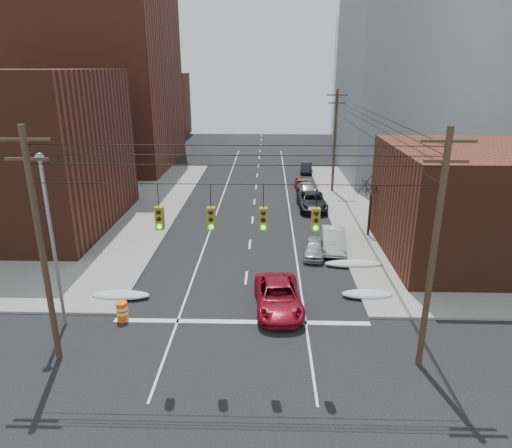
# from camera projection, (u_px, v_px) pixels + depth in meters

# --- Properties ---
(ground) EXTENTS (160.00, 160.00, 0.00)m
(ground) POSITION_uv_depth(u_px,v_px,m) (232.00, 406.00, 18.72)
(ground) COLOR black
(ground) RESTS_ON ground
(building_brick_tall) EXTENTS (24.00, 20.00, 30.00)m
(building_brick_tall) POSITION_uv_depth(u_px,v_px,m) (76.00, 52.00, 59.79)
(building_brick_tall) COLOR brown
(building_brick_tall) RESTS_ON ground
(building_brick_far) EXTENTS (22.00, 18.00, 12.00)m
(building_brick_far) POSITION_uv_depth(u_px,v_px,m) (126.00, 106.00, 87.34)
(building_brick_far) COLOR #532518
(building_brick_far) RESTS_ON ground
(building_office) EXTENTS (22.00, 20.00, 25.00)m
(building_office) POSITION_uv_depth(u_px,v_px,m) (438.00, 73.00, 55.65)
(building_office) COLOR gray
(building_office) RESTS_ON ground
(building_glass) EXTENTS (20.00, 18.00, 22.00)m
(building_glass) POSITION_uv_depth(u_px,v_px,m) (397.00, 80.00, 80.66)
(building_glass) COLOR gray
(building_glass) RESTS_ON ground
(building_storefront) EXTENTS (16.00, 12.00, 8.00)m
(building_storefront) POSITION_uv_depth(u_px,v_px,m) (504.00, 204.00, 32.07)
(building_storefront) COLOR #532518
(building_storefront) RESTS_ON ground
(utility_pole_left) EXTENTS (2.20, 0.28, 11.00)m
(utility_pole_left) POSITION_uv_depth(u_px,v_px,m) (41.00, 246.00, 19.88)
(utility_pole_left) COLOR #473323
(utility_pole_left) RESTS_ON ground
(utility_pole_right) EXTENTS (2.20, 0.28, 11.00)m
(utility_pole_right) POSITION_uv_depth(u_px,v_px,m) (434.00, 250.00, 19.45)
(utility_pole_right) COLOR #473323
(utility_pole_right) RESTS_ON ground
(utility_pole_far) EXTENTS (2.20, 0.28, 11.00)m
(utility_pole_far) POSITION_uv_depth(u_px,v_px,m) (335.00, 140.00, 48.74)
(utility_pole_far) COLOR #473323
(utility_pole_far) RESTS_ON ground
(traffic_signals) EXTENTS (17.00, 0.42, 2.02)m
(traffic_signals) POSITION_uv_depth(u_px,v_px,m) (237.00, 217.00, 19.18)
(traffic_signals) COLOR black
(traffic_signals) RESTS_ON ground
(street_light) EXTENTS (0.44, 0.44, 9.32)m
(street_light) POSITION_uv_depth(u_px,v_px,m) (50.00, 228.00, 22.82)
(street_light) COLOR gray
(street_light) RESTS_ON ground
(bare_tree) EXTENTS (2.09, 2.20, 4.93)m
(bare_tree) POSITION_uv_depth(u_px,v_px,m) (370.00, 209.00, 36.62)
(bare_tree) COLOR black
(bare_tree) RESTS_ON ground
(snow_nw) EXTENTS (3.50, 1.08, 0.42)m
(snow_nw) POSITION_uv_depth(u_px,v_px,m) (121.00, 295.00, 27.34)
(snow_nw) COLOR silver
(snow_nw) RESTS_ON ground
(snow_ne) EXTENTS (3.00, 1.08, 0.42)m
(snow_ne) POSITION_uv_depth(u_px,v_px,m) (367.00, 294.00, 27.44)
(snow_ne) COLOR silver
(snow_ne) RESTS_ON ground
(snow_east_far) EXTENTS (4.00, 1.08, 0.42)m
(snow_east_far) POSITION_uv_depth(u_px,v_px,m) (354.00, 264.00, 31.69)
(snow_east_far) COLOR silver
(snow_east_far) RESTS_ON ground
(red_pickup) EXTENTS (2.94, 5.71, 1.54)m
(red_pickup) POSITION_uv_depth(u_px,v_px,m) (278.00, 297.00, 25.98)
(red_pickup) COLOR maroon
(red_pickup) RESTS_ON ground
(parked_car_a) EXTENTS (1.93, 3.83, 1.25)m
(parked_car_a) POSITION_uv_depth(u_px,v_px,m) (314.00, 248.00, 33.31)
(parked_car_a) COLOR #A8A8AD
(parked_car_a) RESTS_ON ground
(parked_car_b) EXTENTS (2.00, 4.87, 1.57)m
(parked_car_b) POSITION_uv_depth(u_px,v_px,m) (334.00, 239.00, 34.56)
(parked_car_b) COLOR silver
(parked_car_b) RESTS_ON ground
(parked_car_c) EXTENTS (2.79, 5.75, 1.58)m
(parked_car_c) POSITION_uv_depth(u_px,v_px,m) (312.00, 201.00, 44.34)
(parked_car_c) COLOR black
(parked_car_c) RESTS_ON ground
(parked_car_d) EXTENTS (2.34, 4.65, 1.29)m
(parked_car_d) POSITION_uv_depth(u_px,v_px,m) (307.00, 190.00, 49.10)
(parked_car_d) COLOR #9E9DA2
(parked_car_d) RESTS_ON ground
(parked_car_e) EXTENTS (1.73, 4.02, 1.35)m
(parked_car_e) POSITION_uv_depth(u_px,v_px,m) (302.00, 184.00, 51.46)
(parked_car_e) COLOR maroon
(parked_car_e) RESTS_ON ground
(parked_car_f) EXTENTS (1.80, 4.13, 1.32)m
(parked_car_f) POSITION_uv_depth(u_px,v_px,m) (306.00, 168.00, 59.67)
(parked_car_f) COLOR black
(parked_car_f) RESTS_ON ground
(lot_car_a) EXTENTS (4.83, 1.89, 1.57)m
(lot_car_a) POSITION_uv_depth(u_px,v_px,m) (86.00, 211.00, 40.78)
(lot_car_a) COLOR white
(lot_car_a) RESTS_ON sidewalk_nw
(lot_car_b) EXTENTS (4.96, 2.91, 1.30)m
(lot_car_b) POSITION_uv_depth(u_px,v_px,m) (94.00, 201.00, 44.34)
(lot_car_b) COLOR #BABBBF
(lot_car_b) RESTS_ON sidewalk_nw
(lot_car_c) EXTENTS (4.78, 2.93, 1.29)m
(lot_car_c) POSITION_uv_depth(u_px,v_px,m) (22.00, 225.00, 37.58)
(lot_car_c) COLOR black
(lot_car_c) RESTS_ON sidewalk_nw
(lot_car_d) EXTENTS (4.54, 2.43, 1.47)m
(lot_car_d) POSITION_uv_depth(u_px,v_px,m) (67.00, 193.00, 47.02)
(lot_car_d) COLOR #B9B9BF
(lot_car_d) RESTS_ON sidewalk_nw
(construction_barrel) EXTENTS (0.78, 0.78, 1.09)m
(construction_barrel) POSITION_uv_depth(u_px,v_px,m) (122.00, 311.00, 24.84)
(construction_barrel) COLOR #FF5D0D
(construction_barrel) RESTS_ON ground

